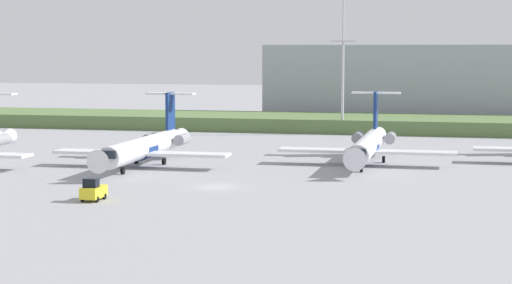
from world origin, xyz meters
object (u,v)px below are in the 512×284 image
(baggage_tug, at_px, (93,191))
(antenna_mast, at_px, (343,75))
(regional_jet_fourth, at_px, (368,145))
(regional_jet_third, at_px, (145,146))

(baggage_tug, bearing_deg, antenna_mast, 78.70)
(regional_jet_fourth, xyz_separation_m, baggage_tug, (-23.69, -34.71, -1.53))
(regional_jet_third, xyz_separation_m, regional_jet_fourth, (27.70, 8.29, 0.00))
(antenna_mast, height_order, baggage_tug, antenna_mast)
(regional_jet_third, relative_size, regional_jet_fourth, 1.00)
(regional_jet_fourth, xyz_separation_m, antenna_mast, (-8.56, 41.01, 7.85))
(regional_jet_third, xyz_separation_m, antenna_mast, (19.14, 49.30, 7.85))
(regional_jet_third, distance_m, baggage_tug, 26.77)
(regional_jet_third, bearing_deg, antenna_mast, 68.78)
(regional_jet_fourth, distance_m, baggage_tug, 42.05)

